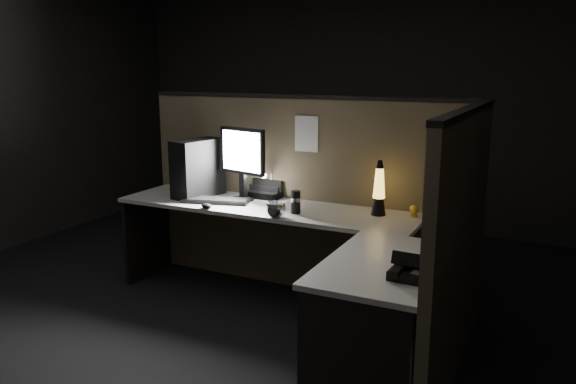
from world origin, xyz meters
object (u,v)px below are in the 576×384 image
at_px(pc_tower, 198,168).
at_px(lava_lamp, 379,192).
at_px(desk_phone, 414,268).
at_px(monitor, 242,157).
at_px(keyboard, 216,201).

distance_m(pc_tower, lava_lamp, 1.46).
height_order(pc_tower, desk_phone, pc_tower).
height_order(pc_tower, lava_lamp, pc_tower).
relative_size(monitor, keyboard, 1.09).
relative_size(monitor, lava_lamp, 1.44).
relative_size(pc_tower, monitor, 0.81).
bearing_deg(desk_phone, lava_lamp, 118.43).
xyz_separation_m(keyboard, lava_lamp, (1.22, 0.18, 0.15)).
distance_m(pc_tower, monitor, 0.40).
height_order(monitor, lava_lamp, monitor).
bearing_deg(keyboard, lava_lamp, -6.60).
bearing_deg(monitor, keyboard, -118.33).
xyz_separation_m(pc_tower, monitor, (0.38, 0.04, 0.11)).
bearing_deg(keyboard, desk_phone, -42.40).
distance_m(pc_tower, keyboard, 0.34).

